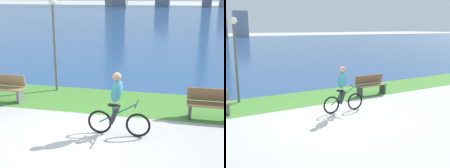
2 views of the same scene
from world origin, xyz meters
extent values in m
plane|color=#B2AFA8|center=(0.00, 0.00, 0.00)|extent=(300.00, 300.00, 0.00)
cube|color=#478433|center=(0.00, 3.12, 0.00)|extent=(120.00, 2.50, 0.01)
torus|color=black|center=(1.56, 0.63, 0.32)|extent=(0.64, 0.06, 0.64)
torus|color=black|center=(0.55, 0.63, 0.32)|extent=(0.64, 0.06, 0.64)
cylinder|color=#268C4C|center=(1.03, 0.63, 0.61)|extent=(0.98, 0.04, 0.61)
cylinder|color=#268C4C|center=(0.90, 0.63, 0.56)|extent=(0.04, 0.04, 0.47)
cube|color=black|center=(0.90, 0.63, 0.81)|extent=(0.24, 0.10, 0.05)
cylinder|color=black|center=(1.51, 0.63, 0.89)|extent=(0.03, 0.52, 0.03)
ellipsoid|color=teal|center=(1.01, 0.63, 1.19)|extent=(0.40, 0.36, 0.65)
sphere|color=#A57A59|center=(1.01, 0.63, 1.57)|extent=(0.22, 0.22, 0.22)
cylinder|color=#26262D|center=(0.96, 0.73, 0.57)|extent=(0.27, 0.11, 0.49)
cylinder|color=#26262D|center=(0.96, 0.53, 0.57)|extent=(0.27, 0.11, 0.49)
cube|color=brown|center=(3.53, 2.24, 0.45)|extent=(1.50, 0.45, 0.04)
cube|color=brown|center=(3.53, 2.43, 0.70)|extent=(1.50, 0.11, 0.40)
cube|color=#38383D|center=(4.18, 2.24, 0.23)|extent=(0.08, 0.37, 0.45)
cube|color=#38383D|center=(2.88, 2.24, 0.23)|extent=(0.08, 0.37, 0.45)
cube|color=#595960|center=(-2.69, 2.37, 0.23)|extent=(0.08, 0.37, 0.45)
cylinder|color=#595960|center=(-2.01, 3.93, 1.60)|extent=(0.10, 0.10, 3.20)
sphere|color=white|center=(-2.01, 3.93, 3.30)|extent=(0.28, 0.28, 0.28)
cube|color=#8C939E|center=(14.36, 84.76, 4.05)|extent=(4.23, 3.02, 8.09)
camera|label=1|loc=(2.49, -6.56, 3.55)|focal=49.35mm
camera|label=2|loc=(-4.08, -7.81, 3.05)|focal=44.78mm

